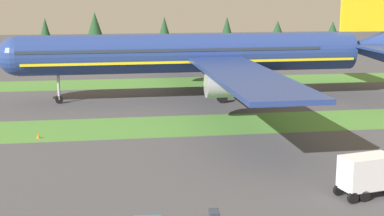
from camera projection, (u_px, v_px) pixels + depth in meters
grass_strip_near at (163, 126)px, 72.73m from camera, size 320.00×11.52×0.01m
grass_strip_far at (144, 83)px, 106.63m from camera, size 320.00×11.52×0.01m
airliner at (204, 53)px, 89.45m from camera, size 63.40×77.61×20.93m
catering_truck at (376, 173)px, 47.87m from camera, size 7.28×3.69×3.58m
taxiway_marker_1 at (38, 136)px, 66.73m from camera, size 0.44×0.44×0.60m
distant_tree_line at (125, 31)px, 146.21m from camera, size 147.83×8.77×11.85m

